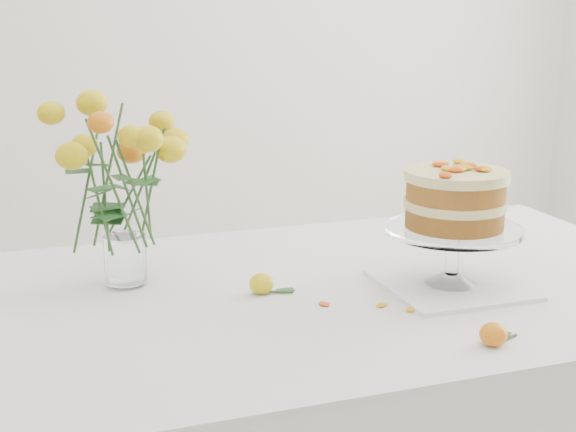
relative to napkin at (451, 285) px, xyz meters
name	(u,v)px	position (x,y,z in m)	size (l,w,h in m)	color
table	(360,319)	(-0.16, 0.09, -0.09)	(1.43, 0.93, 0.76)	#A1785E
napkin	(451,285)	(0.00, 0.00, 0.00)	(0.27, 0.27, 0.01)	white
cake_stand	(455,205)	(0.00, 0.00, 0.17)	(0.27, 0.27, 0.24)	white
rose_vase	(120,166)	(-0.61, 0.23, 0.24)	(0.36, 0.36, 0.42)	white
loose_rose_near	(262,284)	(-0.37, 0.09, 0.02)	(0.08, 0.05, 0.04)	yellow
loose_rose_far	(494,334)	(-0.08, -0.28, 0.02)	(0.08, 0.05, 0.04)	#C35209
stray_petal_a	(324,304)	(-0.28, -0.01, 0.00)	(0.03, 0.02, 0.00)	#F1A30F
stray_petal_b	(382,305)	(-0.18, -0.05, 0.00)	(0.03, 0.02, 0.00)	#F1A30F
stray_petal_c	(411,310)	(-0.14, -0.09, 0.00)	(0.03, 0.02, 0.00)	#F1A30F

